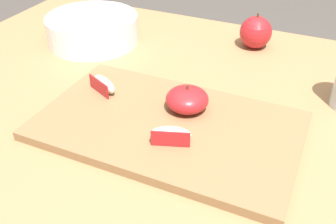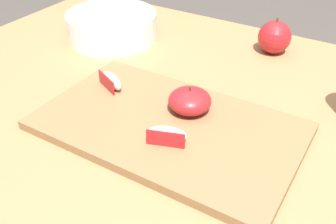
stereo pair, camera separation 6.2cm
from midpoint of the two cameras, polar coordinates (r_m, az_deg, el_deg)
dining_table at (r=0.69m, az=8.42°, el=-10.67°), size 1.33×0.94×0.76m
cutting_board at (r=0.64m, az=2.78°, el=-2.15°), size 0.42×0.25×0.02m
apple_half_skin_up at (r=0.65m, az=5.92°, el=1.58°), size 0.07×0.07×0.05m
apple_wedge_middle at (r=0.58m, az=2.87°, el=-3.47°), size 0.06×0.04×0.03m
apple_wedge_front at (r=0.72m, az=-5.84°, el=4.50°), size 0.06×0.05×0.03m
whole_apple_crimson at (r=0.91m, az=17.23°, el=10.36°), size 0.07×0.07×0.08m
ceramic_fruit_bowl at (r=0.94m, az=-6.30°, el=12.46°), size 0.21×0.21×0.06m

